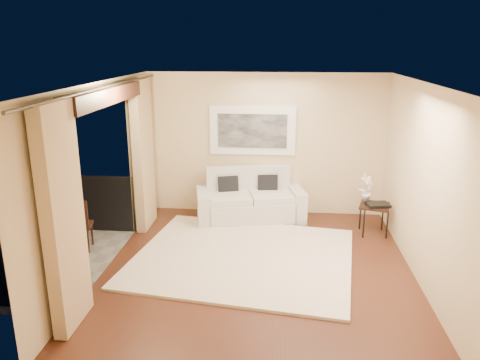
# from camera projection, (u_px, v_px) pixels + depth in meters

# --- Properties ---
(floor) EXTENTS (5.00, 5.00, 0.00)m
(floor) POSITION_uv_depth(u_px,v_px,m) (258.00, 269.00, 6.90)
(floor) COLOR #4D2616
(floor) RESTS_ON ground
(room_shell) EXTENTS (5.00, 6.40, 5.00)m
(room_shell) POSITION_uv_depth(u_px,v_px,m) (104.00, 96.00, 6.37)
(room_shell) COLOR white
(room_shell) RESTS_ON ground
(balcony) EXTENTS (1.81, 2.60, 1.17)m
(balcony) POSITION_uv_depth(u_px,v_px,m) (42.00, 250.00, 7.13)
(balcony) COLOR #605B56
(balcony) RESTS_ON ground
(curtains) EXTENTS (0.16, 4.80, 2.64)m
(curtains) POSITION_uv_depth(u_px,v_px,m) (112.00, 179.00, 6.70)
(curtains) COLOR tan
(curtains) RESTS_ON ground
(artwork) EXTENTS (1.62, 0.07, 0.92)m
(artwork) POSITION_uv_depth(u_px,v_px,m) (252.00, 131.00, 8.82)
(artwork) COLOR white
(artwork) RESTS_ON room_shell
(rug) EXTENTS (3.65, 3.30, 0.04)m
(rug) POSITION_uv_depth(u_px,v_px,m) (243.00, 257.00, 7.26)
(rug) COLOR beige
(rug) RESTS_ON floor
(sofa) EXTENTS (2.11, 1.24, 0.95)m
(sofa) POSITION_uv_depth(u_px,v_px,m) (250.00, 201.00, 8.82)
(sofa) COLOR silver
(sofa) RESTS_ON floor
(side_table) EXTENTS (0.60, 0.60, 0.53)m
(side_table) POSITION_uv_depth(u_px,v_px,m) (374.00, 208.00, 8.07)
(side_table) COLOR black
(side_table) RESTS_ON floor
(tray) EXTENTS (0.43, 0.35, 0.05)m
(tray) POSITION_uv_depth(u_px,v_px,m) (378.00, 205.00, 7.99)
(tray) COLOR black
(tray) RESTS_ON side_table
(orchid) EXTENTS (0.32, 0.32, 0.51)m
(orchid) POSITION_uv_depth(u_px,v_px,m) (367.00, 188.00, 8.14)
(orchid) COLOR white
(orchid) RESTS_ON side_table
(bistro_table) EXTENTS (0.70, 0.70, 0.67)m
(bistro_table) POSITION_uv_depth(u_px,v_px,m) (21.00, 232.00, 6.77)
(bistro_table) COLOR black
(bistro_table) RESTS_ON balcony
(balcony_chair_far) EXTENTS (0.44, 0.44, 0.87)m
(balcony_chair_far) POSITION_uv_depth(u_px,v_px,m) (77.00, 222.00, 7.37)
(balcony_chair_far) COLOR black
(balcony_chair_far) RESTS_ON balcony
(balcony_chair_near) EXTENTS (0.48, 0.48, 0.96)m
(balcony_chair_near) POSITION_uv_depth(u_px,v_px,m) (19.00, 235.00, 6.72)
(balcony_chair_near) COLOR black
(balcony_chair_near) RESTS_ON balcony
(ice_bucket) EXTENTS (0.18, 0.18, 0.20)m
(ice_bucket) POSITION_uv_depth(u_px,v_px,m) (12.00, 218.00, 6.80)
(ice_bucket) COLOR white
(ice_bucket) RESTS_ON bistro_table
(candle) EXTENTS (0.06, 0.06, 0.07)m
(candle) POSITION_uv_depth(u_px,v_px,m) (32.00, 220.00, 6.90)
(candle) COLOR red
(candle) RESTS_ON bistro_table
(vase) EXTENTS (0.04, 0.04, 0.18)m
(vase) POSITION_uv_depth(u_px,v_px,m) (10.00, 226.00, 6.52)
(vase) COLOR silver
(vase) RESTS_ON bistro_table
(glass_a) EXTENTS (0.06, 0.06, 0.12)m
(glass_a) POSITION_uv_depth(u_px,v_px,m) (24.00, 224.00, 6.67)
(glass_a) COLOR silver
(glass_a) RESTS_ON bistro_table
(glass_b) EXTENTS (0.06, 0.06, 0.12)m
(glass_b) POSITION_uv_depth(u_px,v_px,m) (31.00, 221.00, 6.77)
(glass_b) COLOR silver
(glass_b) RESTS_ON bistro_table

